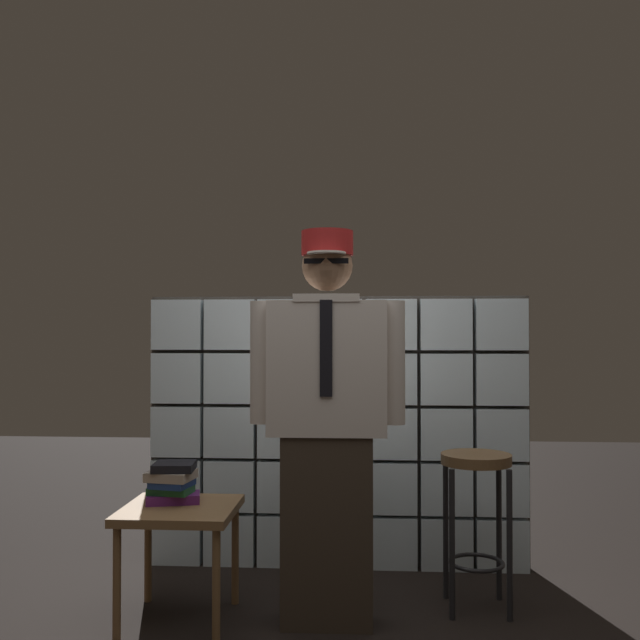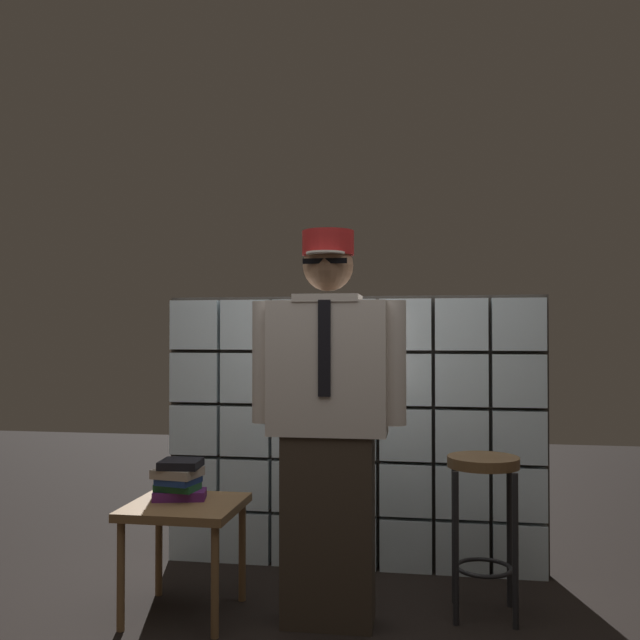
# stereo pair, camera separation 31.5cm
# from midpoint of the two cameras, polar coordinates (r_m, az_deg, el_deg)

# --- Properties ---
(glass_block_wall) EXTENTS (2.19, 0.10, 1.57)m
(glass_block_wall) POSITION_cam_midpoint_polar(r_m,az_deg,el_deg) (4.10, -0.85, -9.08)
(glass_block_wall) COLOR silver
(glass_block_wall) RESTS_ON ground
(standing_person) EXTENTS (0.72, 0.30, 1.81)m
(standing_person) POSITION_cam_midpoint_polar(r_m,az_deg,el_deg) (3.29, -2.18, -7.95)
(standing_person) COLOR #382D23
(standing_person) RESTS_ON ground
(bar_stool) EXTENTS (0.34, 0.34, 0.75)m
(bar_stool) POSITION_cam_midpoint_polar(r_m,az_deg,el_deg) (3.57, 9.98, -13.62)
(bar_stool) COLOR brown
(bar_stool) RESTS_ON ground
(side_table) EXTENTS (0.52, 0.52, 0.53)m
(side_table) POSITION_cam_midpoint_polar(r_m,az_deg,el_deg) (3.51, -13.88, -15.50)
(side_table) COLOR brown
(side_table) RESTS_ON ground
(book_stack) EXTENTS (0.27, 0.21, 0.19)m
(book_stack) POSITION_cam_midpoint_polar(r_m,az_deg,el_deg) (3.54, -14.40, -12.58)
(book_stack) COLOR #591E66
(book_stack) RESTS_ON side_table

